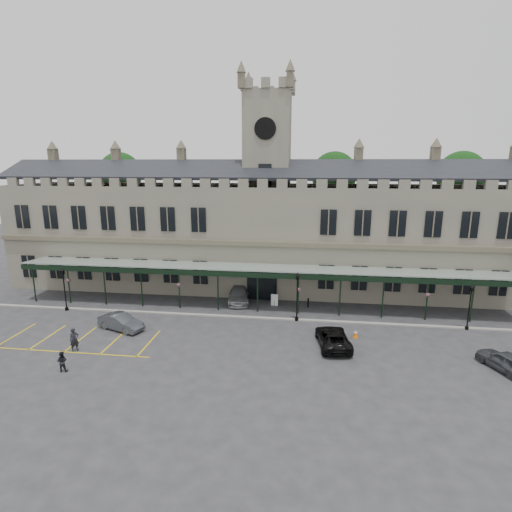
# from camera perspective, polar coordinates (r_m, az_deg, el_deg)

# --- Properties ---
(ground) EXTENTS (140.00, 140.00, 0.00)m
(ground) POSITION_cam_1_polar(r_m,az_deg,el_deg) (33.63, -1.36, -12.35)
(ground) COLOR #2D2D30
(station_building) EXTENTS (60.00, 10.36, 17.30)m
(station_building) POSITION_cam_1_polar(r_m,az_deg,el_deg) (46.83, 1.58, 3.29)
(station_building) COLOR #696457
(station_building) RESTS_ON ground
(clock_tower) EXTENTS (5.60, 5.60, 24.80)m
(clock_tower) POSITION_cam_1_polar(r_m,az_deg,el_deg) (46.25, 1.64, 11.45)
(clock_tower) COLOR #696457
(clock_tower) RESTS_ON ground
(canopy) EXTENTS (50.00, 4.10, 4.30)m
(canopy) POSITION_cam_1_polar(r_m,az_deg,el_deg) (39.63, 0.28, -4.59)
(canopy) COLOR #8C9E93
(canopy) RESTS_ON ground
(kerb) EXTENTS (60.00, 0.40, 0.12)m
(kerb) POSITION_cam_1_polar(r_m,az_deg,el_deg) (38.60, -0.10, -8.79)
(kerb) COLOR gray
(kerb) RESTS_ON ground
(parking_markings) EXTENTS (16.00, 6.00, 0.01)m
(parking_markings) POSITION_cam_1_polar(r_m,az_deg,el_deg) (37.03, -24.13, -11.09)
(parking_markings) COLOR gold
(parking_markings) RESTS_ON ground
(tree_behind_left) EXTENTS (6.00, 6.00, 16.00)m
(tree_behind_left) POSITION_cam_1_polar(r_m,az_deg,el_deg) (61.16, -18.79, 10.90)
(tree_behind_left) COLOR #332314
(tree_behind_left) RESTS_ON ground
(tree_behind_mid) EXTENTS (6.00, 6.00, 16.00)m
(tree_behind_mid) POSITION_cam_1_polar(r_m,az_deg,el_deg) (55.12, 11.09, 11.18)
(tree_behind_mid) COLOR #332314
(tree_behind_mid) RESTS_ON ground
(tree_behind_right) EXTENTS (6.00, 6.00, 16.00)m
(tree_behind_right) POSITION_cam_1_polar(r_m,az_deg,el_deg) (58.30, 27.23, 10.09)
(tree_behind_right) COLOR #332314
(tree_behind_right) RESTS_ON ground
(lamp_post_left) EXTENTS (0.42, 0.42, 4.43)m
(lamp_post_left) POSITION_cam_1_polar(r_m,az_deg,el_deg) (44.10, -25.73, -3.78)
(lamp_post_left) COLOR black
(lamp_post_left) RESTS_ON ground
(lamp_post_mid) EXTENTS (0.45, 0.45, 4.72)m
(lamp_post_mid) POSITION_cam_1_polar(r_m,az_deg,el_deg) (37.28, 5.91, -5.18)
(lamp_post_mid) COLOR black
(lamp_post_mid) RESTS_ON ground
(lamp_post_right) EXTENTS (0.40, 0.40, 4.21)m
(lamp_post_right) POSITION_cam_1_polar(r_m,az_deg,el_deg) (39.97, 28.25, -5.92)
(lamp_post_right) COLOR black
(lamp_post_right) RESTS_ON ground
(traffic_cone) EXTENTS (0.44, 0.44, 0.70)m
(traffic_cone) POSITION_cam_1_polar(r_m,az_deg,el_deg) (35.51, 14.04, -10.73)
(traffic_cone) COLOR orange
(traffic_cone) RESTS_ON ground
(sign_board) EXTENTS (0.73, 0.10, 1.25)m
(sign_board) POSITION_cam_1_polar(r_m,az_deg,el_deg) (41.66, 2.66, -6.32)
(sign_board) COLOR black
(sign_board) RESTS_ON ground
(bollard_left) EXTENTS (0.16, 0.16, 0.93)m
(bollard_left) POSITION_cam_1_polar(r_m,az_deg,el_deg) (42.47, -3.07, -6.14)
(bollard_left) COLOR black
(bollard_left) RESTS_ON ground
(bollard_right) EXTENTS (0.17, 0.17, 0.95)m
(bollard_right) POSITION_cam_1_polar(r_m,az_deg,el_deg) (41.61, 7.46, -6.63)
(bollard_right) COLOR black
(bollard_right) RESTS_ON ground
(car_left_b) EXTENTS (4.59, 2.92, 1.43)m
(car_left_b) POSITION_cam_1_polar(r_m,az_deg,el_deg) (37.84, -18.74, -8.92)
(car_left_b) COLOR #3E4147
(car_left_b) RESTS_ON ground
(car_taxi) EXTENTS (2.81, 5.48, 1.52)m
(car_taxi) POSITION_cam_1_polar(r_m,az_deg,el_deg) (42.87, -2.46, -5.53)
(car_taxi) COLOR #919498
(car_taxi) RESTS_ON ground
(car_van) EXTENTS (3.00, 5.35, 1.41)m
(car_van) POSITION_cam_1_polar(r_m,az_deg,el_deg) (33.49, 10.95, -11.39)
(car_van) COLOR black
(car_van) RESTS_ON ground
(car_right_a) EXTENTS (3.28, 4.53, 1.43)m
(car_right_a) POSITION_cam_1_polar(r_m,az_deg,el_deg) (34.35, 32.09, -12.61)
(car_right_a) COLOR #3E4147
(car_right_a) RESTS_ON ground
(person_a) EXTENTS (0.79, 0.82, 1.90)m
(person_a) POSITION_cam_1_polar(r_m,az_deg,el_deg) (35.01, -24.53, -10.84)
(person_a) COLOR black
(person_a) RESTS_ON ground
(person_b) EXTENTS (0.83, 0.70, 1.52)m
(person_b) POSITION_cam_1_polar(r_m,az_deg,el_deg) (32.33, -25.98, -13.39)
(person_b) COLOR black
(person_b) RESTS_ON ground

